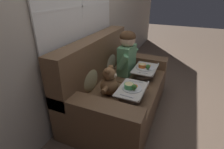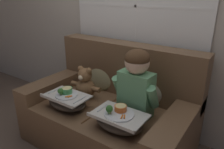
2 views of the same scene
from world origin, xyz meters
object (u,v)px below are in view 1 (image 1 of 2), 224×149
Objects in this scene: teddy_bear at (110,83)px; throw_pillow_behind_child at (109,59)px; couch at (115,88)px; lap_tray_teddy at (132,93)px; throw_pillow_behind_teddy at (88,76)px; child_figure at (127,51)px; lap_tray_child at (145,72)px.

throw_pillow_behind_child is at bearing 24.64° from teddy_bear.
couch reaches higher than lap_tray_teddy.
throw_pillow_behind_child is 0.82m from lap_tray_teddy.
throw_pillow_behind_teddy is 0.28m from teddy_bear.
child_figure is (0.30, -0.05, 0.44)m from couch.
child_figure is 1.43× the size of lap_tray_teddy.
teddy_bear is (-0.60, -0.00, -0.19)m from child_figure.
lap_tray_teddy is (-0.00, -0.27, -0.07)m from teddy_bear.
lap_tray_teddy is (-0.00, -0.55, -0.10)m from throw_pillow_behind_teddy.
child_figure reaches higher than teddy_bear.
teddy_bear reaches higher than lap_tray_teddy.
throw_pillow_behind_teddy is at bearing 143.71° from couch.
throw_pillow_behind_child is 1.03× the size of teddy_bear.
lap_tray_teddy is (-0.61, -0.27, -0.27)m from child_figure.
lap_tray_child is at bearing -90.15° from throw_pillow_behind_child.
throw_pillow_behind_child is 0.67m from teddy_bear.
couch is 0.47m from lap_tray_child.
couch is 0.46m from throw_pillow_behind_teddy.
teddy_bear is (-0.60, -0.28, -0.03)m from throw_pillow_behind_child.
couch is at bearing -36.29° from throw_pillow_behind_teddy.
teddy_bear is at bearing -169.63° from couch.
throw_pillow_behind_teddy reaches higher than lap_tray_child.
teddy_bear is 0.28m from lap_tray_teddy.
lap_tray_teddy is at bearing -133.15° from couch.
child_figure is at bearing -90.01° from throw_pillow_behind_child.
teddy_bear is 0.86× the size of lap_tray_teddy.
lap_tray_teddy is at bearing -90.33° from teddy_bear.
teddy_bear is at bearing -179.65° from child_figure.
couch is at bearing 170.31° from child_figure.
throw_pillow_behind_child is 0.56m from lap_tray_child.
throw_pillow_behind_child is 0.98× the size of throw_pillow_behind_teddy.
throw_pillow_behind_child reaches higher than lap_tray_teddy.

